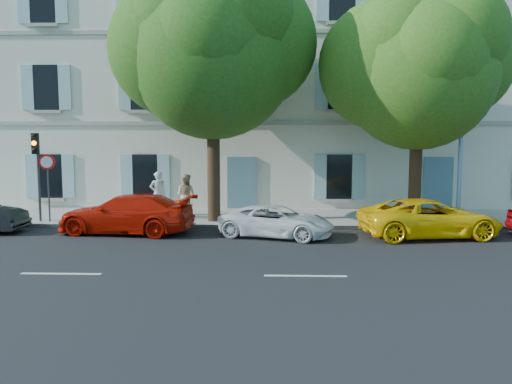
{
  "coord_description": "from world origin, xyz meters",
  "views": [
    {
      "loc": [
        -0.81,
        -15.81,
        3.32
      ],
      "look_at": [
        -1.39,
        2.0,
        1.4
      ],
      "focal_mm": 35.0,
      "sensor_mm": 36.0,
      "label": 1
    }
  ],
  "objects_px": {
    "tree_left": "(213,57)",
    "traffic_light": "(36,158)",
    "car_red_coupe": "(126,214)",
    "car_white_coupe": "(277,221)",
    "pedestrian_a": "(158,194)",
    "tree_right": "(419,74)",
    "street_lamp": "(465,95)",
    "car_yellow_supercar": "(430,218)",
    "pedestrian_b": "(186,195)",
    "road_sign": "(48,173)"
  },
  "relations": [
    {
      "from": "car_yellow_supercar",
      "to": "street_lamp",
      "type": "xyz_separation_m",
      "value": [
        1.61,
        1.64,
        4.21
      ]
    },
    {
      "from": "pedestrian_a",
      "to": "tree_left",
      "type": "bearing_deg",
      "value": 131.63
    },
    {
      "from": "tree_right",
      "to": "road_sign",
      "type": "relative_size",
      "value": 3.34
    },
    {
      "from": "tree_right",
      "to": "street_lamp",
      "type": "height_order",
      "value": "tree_right"
    },
    {
      "from": "car_yellow_supercar",
      "to": "pedestrian_b",
      "type": "xyz_separation_m",
      "value": [
        -8.82,
        3.3,
        0.37
      ]
    },
    {
      "from": "car_yellow_supercar",
      "to": "street_lamp",
      "type": "relative_size",
      "value": 0.56
    },
    {
      "from": "car_white_coupe",
      "to": "tree_left",
      "type": "distance_m",
      "value": 6.73
    },
    {
      "from": "car_red_coupe",
      "to": "pedestrian_a",
      "type": "height_order",
      "value": "pedestrian_a"
    },
    {
      "from": "car_red_coupe",
      "to": "traffic_light",
      "type": "distance_m",
      "value": 4.49
    },
    {
      "from": "car_yellow_supercar",
      "to": "tree_right",
      "type": "xyz_separation_m",
      "value": [
        0.0,
        1.89,
        5.02
      ]
    },
    {
      "from": "car_yellow_supercar",
      "to": "pedestrian_b",
      "type": "height_order",
      "value": "pedestrian_b"
    },
    {
      "from": "car_red_coupe",
      "to": "traffic_light",
      "type": "bearing_deg",
      "value": -103.73
    },
    {
      "from": "traffic_light",
      "to": "pedestrian_a",
      "type": "height_order",
      "value": "traffic_light"
    },
    {
      "from": "tree_left",
      "to": "tree_right",
      "type": "bearing_deg",
      "value": -2.75
    },
    {
      "from": "tree_right",
      "to": "traffic_light",
      "type": "relative_size",
      "value": 2.55
    },
    {
      "from": "tree_right",
      "to": "pedestrian_b",
      "type": "distance_m",
      "value": 10.08
    },
    {
      "from": "road_sign",
      "to": "street_lamp",
      "type": "height_order",
      "value": "street_lamp"
    },
    {
      "from": "car_white_coupe",
      "to": "pedestrian_b",
      "type": "xyz_separation_m",
      "value": [
        -3.67,
        3.4,
        0.48
      ]
    },
    {
      "from": "tree_left",
      "to": "traffic_light",
      "type": "height_order",
      "value": "tree_left"
    },
    {
      "from": "pedestrian_a",
      "to": "tree_right",
      "type": "bearing_deg",
      "value": 148.83
    },
    {
      "from": "car_white_coupe",
      "to": "pedestrian_b",
      "type": "relative_size",
      "value": 2.23
    },
    {
      "from": "car_red_coupe",
      "to": "tree_right",
      "type": "xyz_separation_m",
      "value": [
        10.42,
        1.53,
        4.98
      ]
    },
    {
      "from": "car_red_coupe",
      "to": "street_lamp",
      "type": "xyz_separation_m",
      "value": [
        12.02,
        1.28,
        4.17
      ]
    },
    {
      "from": "tree_right",
      "to": "street_lamp",
      "type": "distance_m",
      "value": 1.81
    },
    {
      "from": "pedestrian_a",
      "to": "traffic_light",
      "type": "bearing_deg",
      "value": -1.01
    },
    {
      "from": "traffic_light",
      "to": "pedestrian_a",
      "type": "xyz_separation_m",
      "value": [
        4.22,
        1.64,
        -1.53
      ]
    },
    {
      "from": "car_yellow_supercar",
      "to": "pedestrian_a",
      "type": "bearing_deg",
      "value": 62.96
    },
    {
      "from": "car_yellow_supercar",
      "to": "tree_left",
      "type": "bearing_deg",
      "value": 65.39
    },
    {
      "from": "car_white_coupe",
      "to": "tree_right",
      "type": "distance_m",
      "value": 7.55
    },
    {
      "from": "tree_left",
      "to": "tree_right",
      "type": "height_order",
      "value": "tree_left"
    },
    {
      "from": "car_red_coupe",
      "to": "tree_left",
      "type": "distance_m",
      "value": 6.63
    },
    {
      "from": "road_sign",
      "to": "street_lamp",
      "type": "bearing_deg",
      "value": -0.7
    },
    {
      "from": "car_red_coupe",
      "to": "car_white_coupe",
      "type": "distance_m",
      "value": 5.29
    },
    {
      "from": "car_yellow_supercar",
      "to": "pedestrian_b",
      "type": "bearing_deg",
      "value": 61.54
    },
    {
      "from": "street_lamp",
      "to": "pedestrian_a",
      "type": "bearing_deg",
      "value": 171.12
    },
    {
      "from": "car_yellow_supercar",
      "to": "street_lamp",
      "type": "height_order",
      "value": "street_lamp"
    },
    {
      "from": "tree_left",
      "to": "car_yellow_supercar",
      "type": "bearing_deg",
      "value": -16.63
    },
    {
      "from": "road_sign",
      "to": "pedestrian_a",
      "type": "distance_m",
      "value": 4.26
    },
    {
      "from": "pedestrian_a",
      "to": "pedestrian_b",
      "type": "xyz_separation_m",
      "value": [
        1.18,
        -0.16,
        -0.05
      ]
    },
    {
      "from": "car_yellow_supercar",
      "to": "pedestrian_a",
      "type": "relative_size",
      "value": 2.56
    },
    {
      "from": "tree_right",
      "to": "pedestrian_b",
      "type": "height_order",
      "value": "tree_right"
    },
    {
      "from": "street_lamp",
      "to": "pedestrian_b",
      "type": "relative_size",
      "value": 4.8
    },
    {
      "from": "car_red_coupe",
      "to": "traffic_light",
      "type": "height_order",
      "value": "traffic_light"
    },
    {
      "from": "car_white_coupe",
      "to": "tree_right",
      "type": "relative_size",
      "value": 0.45
    },
    {
      "from": "street_lamp",
      "to": "tree_left",
      "type": "bearing_deg",
      "value": 176.16
    },
    {
      "from": "car_red_coupe",
      "to": "car_white_coupe",
      "type": "height_order",
      "value": "car_red_coupe"
    },
    {
      "from": "pedestrian_a",
      "to": "pedestrian_b",
      "type": "distance_m",
      "value": 1.19
    },
    {
      "from": "pedestrian_a",
      "to": "pedestrian_b",
      "type": "relative_size",
      "value": 1.05
    },
    {
      "from": "street_lamp",
      "to": "car_white_coupe",
      "type": "bearing_deg",
      "value": -165.49
    },
    {
      "from": "tree_right",
      "to": "tree_left",
      "type": "bearing_deg",
      "value": 177.25
    }
  ]
}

